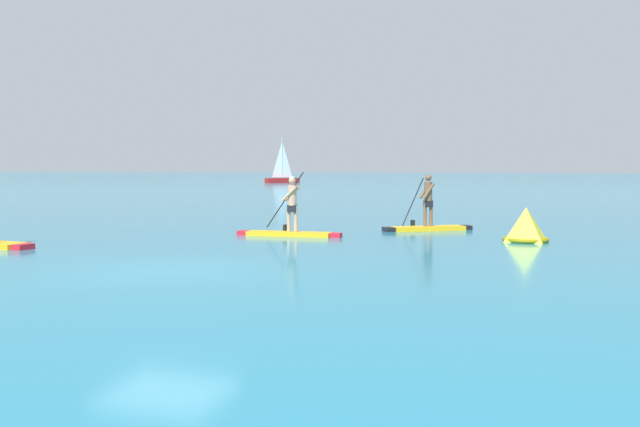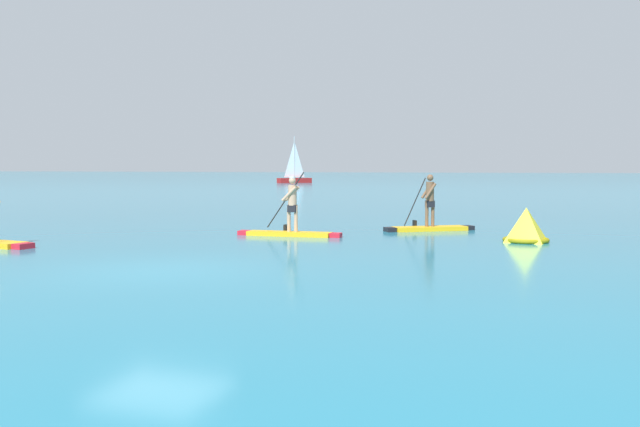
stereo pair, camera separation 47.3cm
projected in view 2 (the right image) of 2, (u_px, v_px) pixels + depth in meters
The scene contains 5 objects.
ground at pixel (159, 271), 14.29m from camera, with size 440.00×440.00×0.00m, color teal.
paddleboarder_mid_center at pixel (290, 224), 21.50m from camera, with size 3.25×0.79×1.94m.
paddleboarder_far_right at pixel (429, 220), 23.28m from camera, with size 2.80×2.04×1.84m.
race_marker_buoy at pixel (526, 227), 19.82m from camera, with size 1.47×1.47×0.96m.
sailboat_left_horizon at pixel (294, 176), 89.71m from camera, with size 3.82×4.03×5.87m.
Camera 2 is at (7.57, -12.43, 2.11)m, focal length 39.96 mm.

